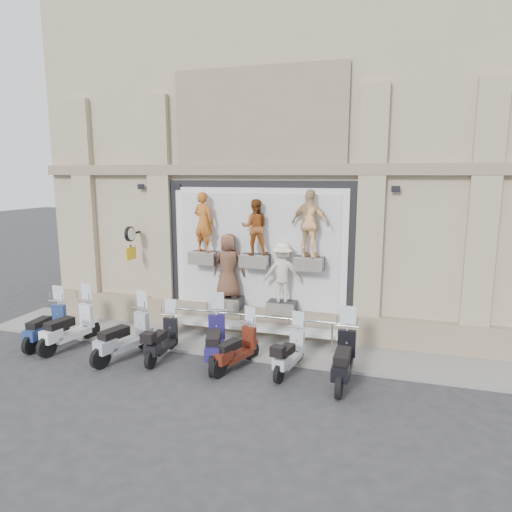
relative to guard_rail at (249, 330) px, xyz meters
The scene contains 14 objects.
ground 2.05m from the guard_rail, 90.00° to the right, with size 90.00×90.00×0.00m, color #2D2D30.
sidewalk 0.44m from the guard_rail, 90.00° to the left, with size 16.00×2.20×0.08m, color gray.
building 7.46m from the guard_rail, 90.00° to the left, with size 14.00×8.60×12.00m, color tan, non-canonical shape.
shop_vitrine 2.08m from the guard_rail, 83.91° to the left, with size 5.60×0.84×4.30m.
guard_rail is the anchor object (origin of this frame).
clock_sign_bracket 4.57m from the guard_rail, behind, with size 0.10×0.80×1.02m.
scooter_a 5.67m from the guard_rail, 164.19° to the right, with size 0.56×1.91×1.55m, color navy, non-canonical shape.
scooter_b 4.93m from the guard_rail, 161.66° to the right, with size 0.60×2.06×1.67m, color silver, non-canonical shape.
scooter_c 3.35m from the guard_rail, 147.91° to the right, with size 0.60×2.05×1.67m, color #989EA5, non-canonical shape.
scooter_d 2.41m from the guard_rail, 141.92° to the right, with size 0.52×1.77×1.44m, color black, non-canonical shape.
scooter_e 1.49m from the guard_rail, 108.48° to the right, with size 0.60×2.07×1.68m, color #1D1751, non-canonical shape.
scooter_f 1.53m from the guard_rail, 84.13° to the right, with size 0.52×1.77×1.44m, color #521A0E, non-canonical shape.
scooter_g 2.00m from the guard_rail, 42.78° to the right, with size 0.50×1.70×1.38m, color #AAAEB1, non-canonical shape.
scooter_h 3.19m from the guard_rail, 29.33° to the right, with size 0.59×2.03×1.65m, color black, non-canonical shape.
Camera 1 is at (3.71, -9.48, 4.73)m, focal length 32.00 mm.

